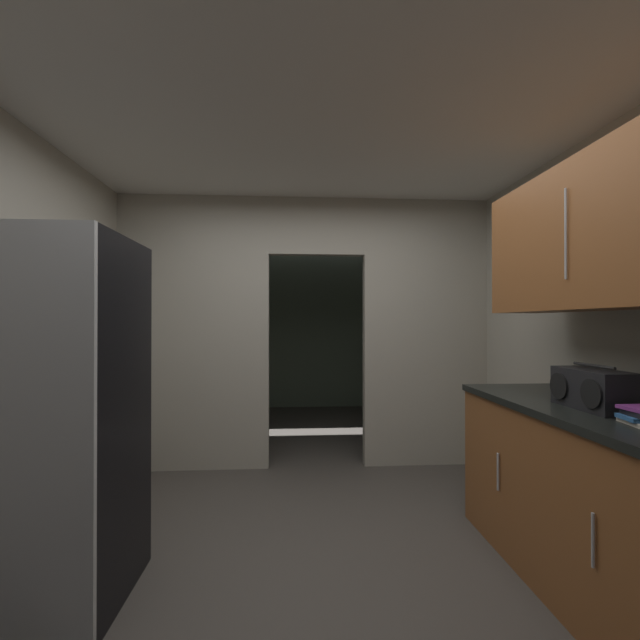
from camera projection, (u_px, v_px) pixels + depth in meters
name	position (u px, v px, depth m)	size (l,w,h in m)	color
ground	(318.00, 575.00, 2.33)	(20.00, 20.00, 0.00)	#47423D
kitchen_overhead_slab	(313.00, 141.00, 2.88)	(3.92, 7.55, 0.06)	silver
kitchen_partition	(304.00, 325.00, 4.11)	(3.52, 0.12, 2.57)	#ADA899
adjoining_room_shell	(302.00, 329.00, 6.11)	(3.52, 2.97, 2.57)	slate
refrigerator	(48.00, 419.00, 2.10)	(0.76, 0.75, 1.80)	black
lower_cabinet_run	(601.00, 502.00, 2.15)	(0.69, 1.81, 0.94)	brown
upper_cabinet_counterside	(600.00, 234.00, 2.16)	(0.36, 1.63, 0.77)	brown
boombox	(593.00, 389.00, 2.16)	(0.21, 0.41, 0.23)	black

